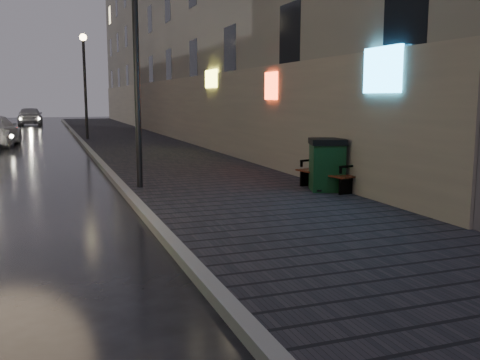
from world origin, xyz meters
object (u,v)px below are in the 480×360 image
object	(u,v)px
lamp_near	(136,43)
trash_bin	(327,164)
bench	(329,172)
car_far	(30,116)
lamp_far	(85,73)

from	to	relation	value
lamp_near	trash_bin	world-z (taller)	lamp_near
bench	car_far	xyz separation A→B (m)	(-7.15, 36.56, 0.20)
lamp_far	bench	world-z (taller)	lamp_far
lamp_near	bench	bearing A→B (deg)	-24.25
lamp_near	lamp_far	world-z (taller)	same
lamp_near	car_far	size ratio (longest dim) A/B	1.17
trash_bin	car_far	bearing A→B (deg)	120.05
lamp_far	car_far	distance (m)	19.18
lamp_far	bench	size ratio (longest dim) A/B	3.09
trash_bin	lamp_far	bearing A→B (deg)	121.60
bench	trash_bin	xyz separation A→B (m)	(-0.11, -0.10, 0.19)
lamp_far	car_far	bearing A→B (deg)	99.37
lamp_near	bench	xyz separation A→B (m)	(4.06, -1.83, -2.92)
bench	trash_bin	size ratio (longest dim) A/B	1.44
bench	car_far	size ratio (longest dim) A/B	0.38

